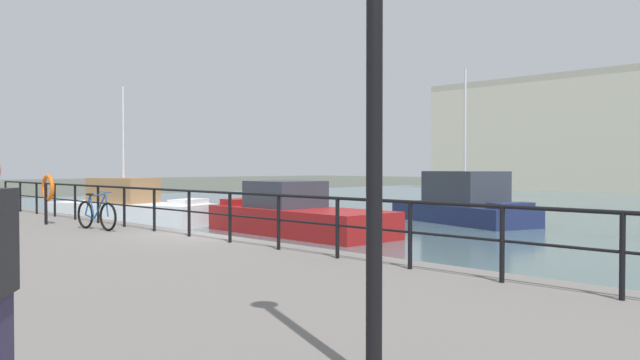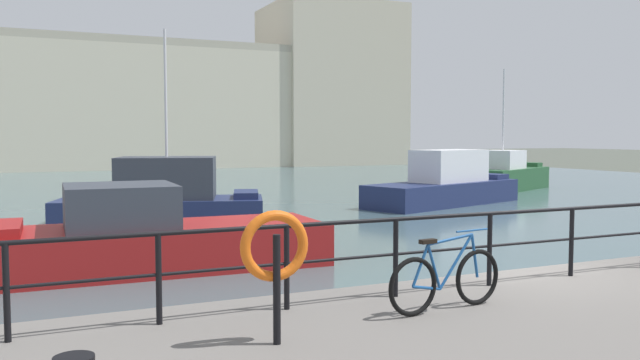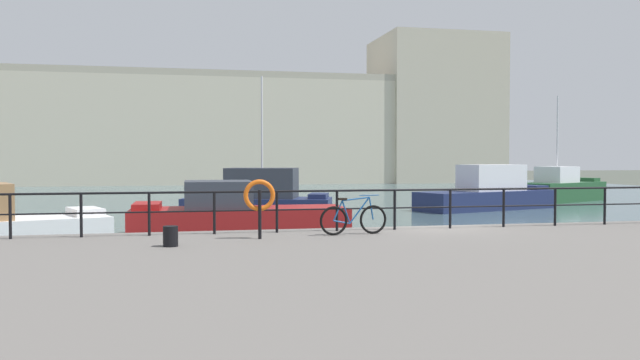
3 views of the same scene
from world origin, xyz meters
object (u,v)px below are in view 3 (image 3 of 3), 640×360
(mooring_bollard, at_px, (171,236))
(moored_small_launch, at_px, (260,196))
(moored_red_daysailer, at_px, (488,193))
(life_ring_stand, at_px, (259,197))
(moored_blue_motorboat, at_px, (562,188))
(moored_cabin_cruiser, at_px, (234,216))
(parked_bicycle, at_px, (353,219))
(harbor_building, at_px, (294,126))

(mooring_bollard, bearing_deg, moored_small_launch, 77.04)
(moored_red_daysailer, height_order, life_ring_stand, moored_red_daysailer)
(moored_red_daysailer, xyz_separation_m, moored_blue_motorboat, (7.83, 5.11, -0.04))
(moored_cabin_cruiser, bearing_deg, parked_bicycle, 105.57)
(moored_small_launch, xyz_separation_m, mooring_bollard, (-4.26, -18.50, 0.24))
(moored_red_daysailer, bearing_deg, moored_blue_motorboat, 14.66)
(harbor_building, height_order, mooring_bollard, harbor_building)
(moored_small_launch, bearing_deg, parked_bicycle, -71.64)
(moored_cabin_cruiser, height_order, life_ring_stand, life_ring_stand)
(parked_bicycle, bearing_deg, moored_red_daysailer, 48.26)
(parked_bicycle, xyz_separation_m, life_ring_stand, (-2.37, -0.31, 0.59))
(moored_small_launch, xyz_separation_m, moored_cabin_cruiser, (-2.05, -8.44, -0.22))
(harbor_building, distance_m, moored_red_daysailer, 42.21)
(harbor_building, distance_m, moored_cabin_cruiser, 52.31)
(moored_small_launch, distance_m, moored_blue_motorboat, 21.40)
(harbor_building, distance_m, mooring_bollard, 62.52)
(moored_cabin_cruiser, relative_size, mooring_bollard, 18.18)
(moored_red_daysailer, bearing_deg, moored_small_launch, 164.31)
(moored_small_launch, bearing_deg, moored_cabin_cruiser, -85.81)
(moored_small_launch, bearing_deg, life_ring_stand, -79.36)
(harbor_building, xyz_separation_m, moored_small_launch, (-9.23, -42.30, -5.62))
(harbor_building, relative_size, parked_bicycle, 34.70)
(mooring_bollard, bearing_deg, harbor_building, 77.49)
(life_ring_stand, bearing_deg, moored_small_launch, 82.78)
(parked_bicycle, distance_m, life_ring_stand, 2.46)
(moored_red_daysailer, height_order, mooring_bollard, moored_red_daysailer)
(mooring_bollard, height_order, life_ring_stand, life_ring_stand)
(parked_bicycle, bearing_deg, moored_small_launch, 84.04)
(harbor_building, xyz_separation_m, parked_bicycle, (-9.08, -59.54, -5.21))
(moored_small_launch, bearing_deg, harbor_building, 95.56)
(harbor_building, bearing_deg, moored_red_daysailer, -85.12)
(moored_red_daysailer, relative_size, parked_bicycle, 4.99)
(mooring_bollard, bearing_deg, parked_bicycle, 16.03)
(moored_small_launch, xyz_separation_m, parked_bicycle, (0.15, -17.24, 0.41))
(moored_small_launch, bearing_deg, mooring_bollard, -85.09)
(harbor_building, xyz_separation_m, mooring_bollard, (-13.49, -60.81, -5.38))
(moored_blue_motorboat, height_order, moored_cabin_cruiser, moored_blue_motorboat)
(moored_small_launch, height_order, moored_blue_motorboat, moored_small_launch)
(moored_cabin_cruiser, xyz_separation_m, life_ring_stand, (-0.17, -9.11, 1.21))
(moored_red_daysailer, bearing_deg, life_ring_stand, -148.05)
(harbor_building, height_order, life_ring_stand, harbor_building)
(harbor_building, bearing_deg, life_ring_stand, -100.84)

